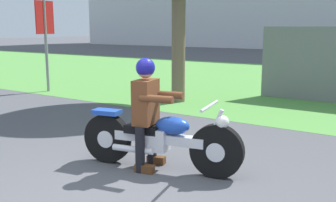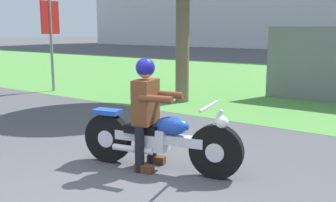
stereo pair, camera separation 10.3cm
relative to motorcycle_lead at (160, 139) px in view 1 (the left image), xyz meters
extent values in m
plane|color=#4C4C51|center=(0.09, -1.03, -0.40)|extent=(120.00, 120.00, 0.00)
cube|color=#549342|center=(0.09, 8.89, -0.39)|extent=(60.00, 12.00, 0.01)
cylinder|color=black|center=(0.72, 0.15, -0.07)|extent=(0.66, 0.25, 0.65)
cylinder|color=silver|center=(0.72, 0.15, -0.07)|extent=(0.25, 0.18, 0.23)
cylinder|color=black|center=(-0.74, -0.15, -0.07)|extent=(0.66, 0.25, 0.65)
cylinder|color=silver|center=(-0.74, -0.15, -0.07)|extent=(0.25, 0.18, 0.23)
cube|color=silver|center=(-0.01, 0.00, 0.01)|extent=(1.20, 0.38, 0.12)
cube|color=silver|center=(-0.06, -0.01, -0.01)|extent=(0.36, 0.30, 0.28)
ellipsoid|color=#1E47B2|center=(0.17, 0.04, 0.19)|extent=(0.48, 0.32, 0.22)
cube|color=black|center=(-0.22, -0.04, 0.11)|extent=(0.48, 0.32, 0.10)
cube|color=#1E47B2|center=(-0.74, -0.15, 0.29)|extent=(0.39, 0.27, 0.06)
cylinder|color=silver|center=(0.67, 0.14, 0.18)|extent=(0.26, 0.10, 0.53)
cylinder|color=silver|center=(0.63, 0.13, 0.47)|extent=(0.17, 0.65, 0.04)
sphere|color=white|center=(0.78, 0.17, 0.29)|extent=(0.16, 0.16, 0.16)
cylinder|color=silver|center=(-0.27, -0.20, -0.13)|extent=(0.55, 0.19, 0.08)
cylinder|color=black|center=(-0.22, 0.14, -0.11)|extent=(0.12, 0.12, 0.58)
cube|color=#593319|center=(-0.16, 0.15, -0.35)|extent=(0.26, 0.15, 0.10)
cylinder|color=black|center=(-0.15, -0.21, -0.11)|extent=(0.12, 0.12, 0.58)
cube|color=#593319|center=(-0.09, -0.20, -0.35)|extent=(0.26, 0.15, 0.10)
cube|color=brown|center=(-0.18, -0.04, 0.46)|extent=(0.29, 0.42, 0.56)
cylinder|color=brown|center=(0.00, 0.18, 0.54)|extent=(0.43, 0.17, 0.09)
cylinder|color=brown|center=(0.07, -0.16, 0.54)|extent=(0.43, 0.17, 0.09)
sphere|color=#D8A884|center=(-0.18, -0.04, 0.86)|extent=(0.20, 0.20, 0.20)
sphere|color=navy|center=(-0.18, -0.04, 0.89)|extent=(0.24, 0.24, 0.24)
cylinder|color=brown|center=(-2.32, 4.10, 0.94)|extent=(0.32, 0.32, 2.66)
cylinder|color=gray|center=(-6.23, 3.40, 0.90)|extent=(0.08, 0.08, 2.60)
cube|color=red|center=(-6.23, 3.40, 1.65)|extent=(0.04, 0.60, 0.90)
camera|label=1|loc=(2.75, -3.91, 1.37)|focal=42.25mm
camera|label=2|loc=(2.83, -3.85, 1.37)|focal=42.25mm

